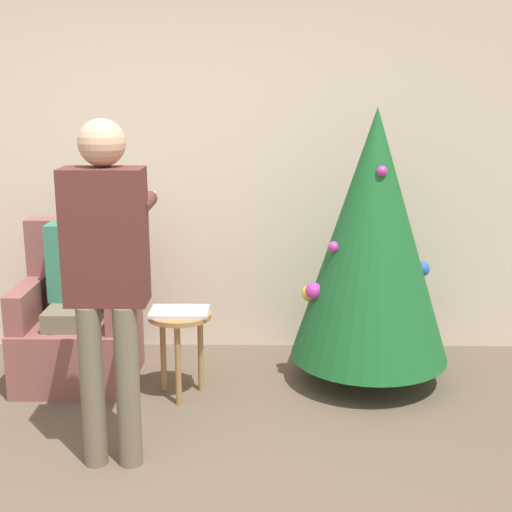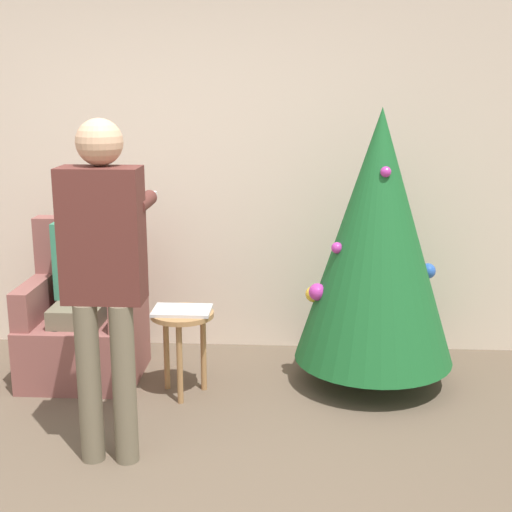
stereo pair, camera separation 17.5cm
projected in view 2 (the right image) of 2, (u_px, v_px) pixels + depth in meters
The scene contains 7 objects.
wall_back at pixel (196, 162), 5.01m from camera, with size 8.00×0.06×2.70m.
christmas_tree at pixel (377, 238), 4.41m from camera, with size 1.00×1.00×1.75m.
armchair at pixel (86, 324), 4.68m from camera, with size 0.73×0.66×1.02m.
person_seated at pixel (82, 279), 4.57m from camera, with size 0.36×0.46×1.22m.
person_standing at pixel (104, 262), 3.49m from camera, with size 0.42×0.57×1.73m.
side_stool at pixel (183, 327), 4.36m from camera, with size 0.39×0.39×0.54m.
laptop at pixel (182, 310), 4.33m from camera, with size 0.35×0.24×0.02m.
Camera 2 is at (0.72, -2.76, 1.91)m, focal length 50.00 mm.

